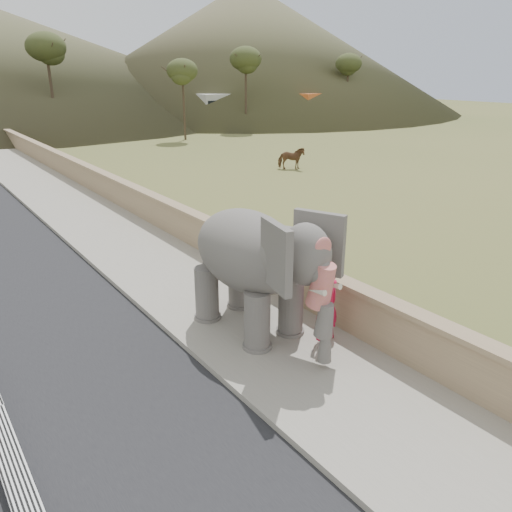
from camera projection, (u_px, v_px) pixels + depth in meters
The scene contains 9 objects.
ground at pixel (258, 338), 10.51m from camera, with size 160.00×160.00×0.00m, color olive.
walkway at pixel (96, 223), 18.08m from camera, with size 3.00×120.00×0.15m, color #9E9687.
parapet at pixel (138, 204), 18.81m from camera, with size 0.30×120.00×1.10m, color tan.
cow at pixel (291, 158), 28.00m from camera, with size 0.67×1.47×1.24m, color brown.
distant_car at pixel (209, 119), 49.14m from camera, with size 1.70×4.23×1.44m, color silver.
bus_white at pixel (249, 109), 50.53m from camera, with size 2.50×11.00×3.10m, color beige.
bus_orange at pixel (331, 107), 52.43m from camera, with size 2.50×11.00×3.10m, color #D56025.
hill_right at pixel (247, 48), 66.90m from camera, with size 56.00×56.00×16.00m, color brown.
elephant_and_man at pixel (249, 268), 10.28m from camera, with size 2.33×3.84×2.67m.
Camera 1 is at (-5.44, -7.45, 5.32)m, focal length 35.00 mm.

